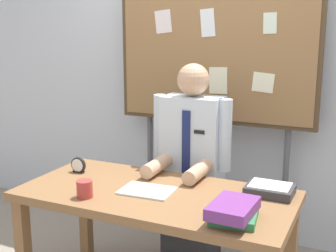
# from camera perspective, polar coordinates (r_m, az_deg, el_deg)

# --- Properties ---
(back_wall) EXTENTS (6.40, 0.08, 2.70)m
(back_wall) POSITION_cam_1_polar(r_m,az_deg,el_deg) (3.52, 6.98, 7.62)
(back_wall) COLOR silver
(back_wall) RESTS_ON ground_plane
(desk) EXTENTS (1.56, 0.75, 0.72)m
(desk) POSITION_cam_1_polar(r_m,az_deg,el_deg) (2.62, -1.57, -10.21)
(desk) COLOR brown
(desk) RESTS_ON ground_plane
(person) EXTENTS (0.55, 0.56, 1.41)m
(person) POSITION_cam_1_polar(r_m,az_deg,el_deg) (3.08, 3.00, -6.19)
(person) COLOR #2D2D33
(person) RESTS_ON ground_plane
(bulletin_board) EXTENTS (1.51, 0.09, 2.01)m
(bulletin_board) POSITION_cam_1_polar(r_m,az_deg,el_deg) (3.32, 5.92, 9.12)
(bulletin_board) COLOR #4C3823
(bulletin_board) RESTS_ON ground_plane
(book_stack) EXTENTS (0.25, 0.29, 0.10)m
(book_stack) POSITION_cam_1_polar(r_m,az_deg,el_deg) (2.22, 8.29, -10.63)
(book_stack) COLOR #337F47
(book_stack) RESTS_ON desk
(open_notebook) EXTENTS (0.31, 0.23, 0.01)m
(open_notebook) POSITION_cam_1_polar(r_m,az_deg,el_deg) (2.59, -2.66, -8.20)
(open_notebook) COLOR silver
(open_notebook) RESTS_ON desk
(desk_clock) EXTENTS (0.10, 0.04, 0.10)m
(desk_clock) POSITION_cam_1_polar(r_m,az_deg,el_deg) (2.96, -11.30, -4.96)
(desk_clock) COLOR black
(desk_clock) RESTS_ON desk
(coffee_mug) EXTENTS (0.09, 0.09, 0.10)m
(coffee_mug) POSITION_cam_1_polar(r_m,az_deg,el_deg) (2.53, -10.52, -7.85)
(coffee_mug) COLOR #B23833
(coffee_mug) RESTS_ON desk
(paper_tray) EXTENTS (0.26, 0.20, 0.06)m
(paper_tray) POSITION_cam_1_polar(r_m,az_deg,el_deg) (2.60, 12.79, -7.86)
(paper_tray) COLOR #333338
(paper_tray) RESTS_ON desk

